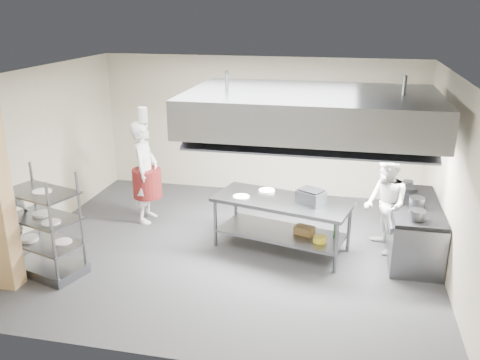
% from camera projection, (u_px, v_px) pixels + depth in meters
% --- Properties ---
extents(floor, '(7.00, 7.00, 0.00)m').
position_uv_depth(floor, '(228.00, 248.00, 8.85)').
color(floor, '#313133').
rests_on(floor, ground).
extents(ceiling, '(7.00, 7.00, 0.00)m').
position_uv_depth(ceiling, '(227.00, 74.00, 7.87)').
color(ceiling, silver).
rests_on(ceiling, wall_back).
extents(wall_back, '(7.00, 0.00, 7.00)m').
position_uv_depth(wall_back, '(260.00, 126.00, 11.13)').
color(wall_back, '#BCB195').
rests_on(wall_back, ground).
extents(wall_left, '(0.00, 6.00, 6.00)m').
position_uv_depth(wall_left, '(37.00, 154.00, 9.07)').
color(wall_left, '#BCB195').
rests_on(wall_left, ground).
extents(wall_right, '(0.00, 6.00, 6.00)m').
position_uv_depth(wall_right, '(453.00, 181.00, 7.66)').
color(wall_right, '#BCB195').
rests_on(wall_right, ground).
extents(exhaust_hood, '(4.00, 2.50, 0.60)m').
position_uv_depth(exhaust_hood, '(311.00, 111.00, 8.18)').
color(exhaust_hood, slate).
rests_on(exhaust_hood, ceiling).
extents(hood_strip_a, '(1.60, 0.12, 0.04)m').
position_uv_depth(hood_strip_a, '(256.00, 127.00, 8.46)').
color(hood_strip_a, white).
rests_on(hood_strip_a, exhaust_hood).
extents(hood_strip_b, '(1.60, 0.12, 0.04)m').
position_uv_depth(hood_strip_b, '(367.00, 133.00, 8.10)').
color(hood_strip_b, white).
rests_on(hood_strip_b, exhaust_hood).
extents(wall_shelf, '(1.50, 0.28, 0.04)m').
position_uv_depth(wall_shelf, '(343.00, 132.00, 10.62)').
color(wall_shelf, slate).
rests_on(wall_shelf, wall_back).
extents(island, '(2.46, 1.48, 0.91)m').
position_uv_depth(island, '(281.00, 224.00, 8.69)').
color(island, gray).
rests_on(island, floor).
extents(island_worktop, '(2.46, 1.48, 0.06)m').
position_uv_depth(island_worktop, '(282.00, 201.00, 8.55)').
color(island_worktop, slate).
rests_on(island_worktop, island).
extents(island_undershelf, '(2.26, 1.34, 0.04)m').
position_uv_depth(island_undershelf, '(281.00, 233.00, 8.74)').
color(island_undershelf, gray).
rests_on(island_undershelf, island).
extents(pass_rack, '(1.26, 0.96, 1.67)m').
position_uv_depth(pass_rack, '(44.00, 224.00, 7.78)').
color(pass_rack, gray).
rests_on(pass_rack, floor).
extents(cooking_range, '(0.80, 2.00, 0.84)m').
position_uv_depth(cooking_range, '(412.00, 230.00, 8.55)').
color(cooking_range, gray).
rests_on(cooking_range, floor).
extents(range_top, '(0.78, 1.96, 0.06)m').
position_uv_depth(range_top, '(415.00, 205.00, 8.41)').
color(range_top, black).
rests_on(range_top, cooking_range).
extents(chef_head, '(0.54, 0.76, 1.97)m').
position_uv_depth(chef_head, '(145.00, 172.00, 9.70)').
color(chef_head, white).
rests_on(chef_head, floor).
extents(chef_line, '(0.85, 0.97, 1.68)m').
position_uv_depth(chef_line, '(385.00, 205.00, 8.51)').
color(chef_line, silver).
rests_on(chef_line, floor).
extents(chef_plating, '(0.44, 1.03, 1.74)m').
position_uv_depth(chef_plating, '(7.00, 226.00, 7.61)').
color(chef_plating, white).
rests_on(chef_plating, floor).
extents(griddle, '(0.53, 0.49, 0.20)m').
position_uv_depth(griddle, '(311.00, 197.00, 8.39)').
color(griddle, gray).
rests_on(griddle, island_worktop).
extents(wicker_basket, '(0.37, 0.31, 0.14)m').
position_uv_depth(wicker_basket, '(304.00, 230.00, 8.62)').
color(wicker_basket, olive).
rests_on(wicker_basket, island_undershelf).
extents(stockpot, '(0.25, 0.25, 0.17)m').
position_uv_depth(stockpot, '(417.00, 202.00, 8.21)').
color(stockpot, gray).
rests_on(stockpot, range_top).
extents(plate_stack, '(0.28, 0.28, 0.05)m').
position_uv_depth(plate_stack, '(47.00, 241.00, 7.88)').
color(plate_stack, white).
rests_on(plate_stack, pass_rack).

